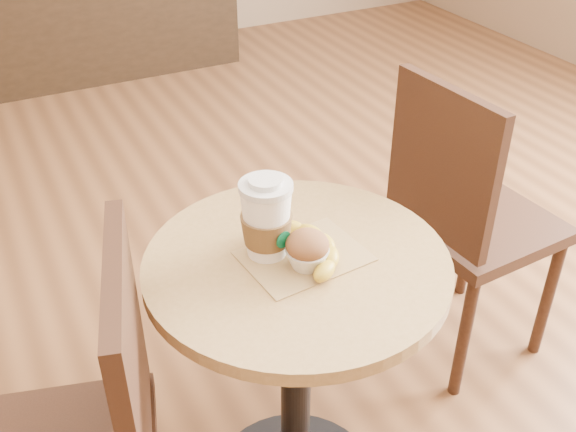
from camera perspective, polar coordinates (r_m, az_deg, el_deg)
The scene contains 6 objects.
cafe_table at distance 1.52m, azimuth 0.70°, elevation -11.11°, with size 0.62×0.62×0.75m.
chair_right at distance 2.00m, azimuth 14.71°, elevation 0.06°, with size 0.43×0.43×0.92m.
kraft_bag at distance 1.36m, azimuth 1.36°, elevation -3.41°, with size 0.24×0.18×0.00m, color #A1804E.
coffee_cup at distance 1.33m, azimuth -1.84°, elevation -0.45°, with size 0.11×0.11×0.18m.
muffin at distance 1.31m, azimuth 1.64°, elevation -2.88°, with size 0.09×0.09×0.08m.
banana at distance 1.36m, azimuth 1.43°, elevation -2.54°, with size 0.15×0.24×0.03m, color gold, non-canonical shape.
Camera 1 is at (-0.52, -1.00, 1.57)m, focal length 42.00 mm.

